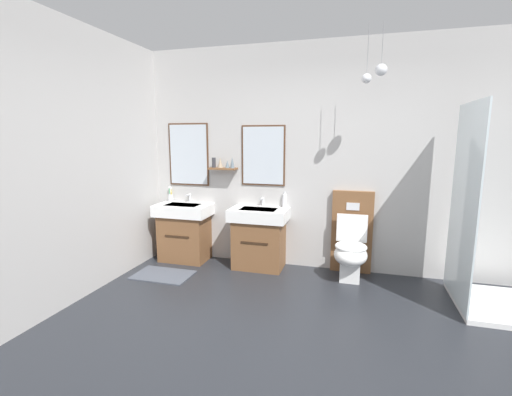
{
  "coord_description": "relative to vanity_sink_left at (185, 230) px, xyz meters",
  "views": [
    {
      "loc": [
        0.32,
        -2.35,
        1.63
      ],
      "look_at": [
        -0.83,
        1.69,
        0.9
      ],
      "focal_mm": 24.73,
      "sensor_mm": 36.0,
      "label": 1
    }
  ],
  "objects": [
    {
      "name": "tap_on_left_sink",
      "position": [
        -0.0,
        0.17,
        0.43
      ],
      "size": [
        0.03,
        0.13,
        0.11
      ],
      "color": "silver",
      "rests_on": "vanity_sink_left"
    },
    {
      "name": "wall_back",
      "position": [
        1.82,
        0.25,
        0.97
      ],
      "size": [
        4.88,
        0.63,
        2.74
      ],
      "color": "#B7B5B2",
      "rests_on": "ground"
    },
    {
      "name": "soap_dispenser",
      "position": [
        1.32,
        0.17,
        0.44
      ],
      "size": [
        0.06,
        0.06,
        0.2
      ],
      "color": "white",
      "rests_on": "vanity_sink_right"
    },
    {
      "name": "toilet",
      "position": [
        2.15,
        -0.0,
        -0.03
      ],
      "size": [
        0.48,
        0.62,
        1.0
      ],
      "color": "brown",
      "rests_on": "ground"
    },
    {
      "name": "vanity_sink_left",
      "position": [
        0.0,
        0.0,
        0.0
      ],
      "size": [
        0.71,
        0.47,
        0.76
      ],
      "color": "brown",
      "rests_on": "ground"
    },
    {
      "name": "ground_plane",
      "position": [
        1.84,
        -1.77,
        -0.45
      ],
      "size": [
        6.08,
        5.37,
        0.1
      ],
      "primitive_type": "cube",
      "color": "#23262B",
      "rests_on": "ground"
    },
    {
      "name": "wall_left",
      "position": [
        -0.54,
        -1.77,
        0.97
      ],
      "size": [
        0.12,
        4.17,
        2.74
      ],
      "primitive_type": "cube",
      "color": "#B7B5B2",
      "rests_on": "ground"
    },
    {
      "name": "bath_mat",
      "position": [
        -0.0,
        -0.58,
        -0.4
      ],
      "size": [
        0.68,
        0.44,
        0.01
      ],
      "primitive_type": "cube",
      "color": "#474C56",
      "rests_on": "ground"
    },
    {
      "name": "tap_on_right_sink",
      "position": [
        1.03,
        0.17,
        0.43
      ],
      "size": [
        0.03,
        0.13,
        0.11
      ],
      "color": "silver",
      "rests_on": "vanity_sink_right"
    },
    {
      "name": "vanity_sink_right",
      "position": [
        1.03,
        0.0,
        0.0
      ],
      "size": [
        0.71,
        0.47,
        0.76
      ],
      "color": "brown",
      "rests_on": "ground"
    },
    {
      "name": "shower_tray",
      "position": [
        3.48,
        -0.43,
        -0.02
      ],
      "size": [
        1.03,
        0.87,
        1.95
      ],
      "color": "white",
      "rests_on": "ground"
    },
    {
      "name": "toothbrush_cup",
      "position": [
        -0.28,
        0.16,
        0.42
      ],
      "size": [
        0.07,
        0.07,
        0.21
      ],
      "color": "silver",
      "rests_on": "vanity_sink_left"
    }
  ]
}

